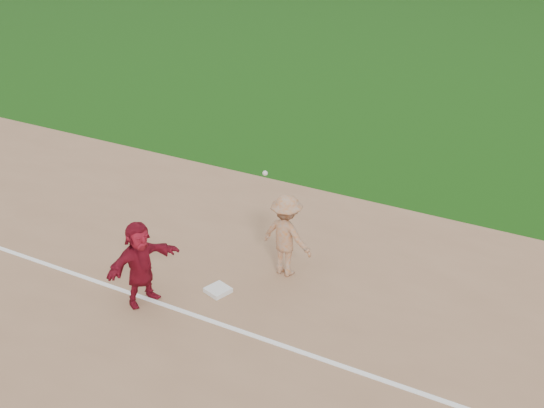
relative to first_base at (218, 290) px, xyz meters
The scene contains 5 objects.
ground 0.35m from the first_base, ahead, with size 160.00×160.00×0.00m, color #15440D.
foul_line 0.89m from the first_base, 67.48° to the right, with size 60.00×0.10×0.01m, color white.
first_base is the anchor object (origin of this frame).
base_runner 1.57m from the first_base, 139.44° to the right, with size 1.50×0.48×1.62m, color maroon.
first_base_play 1.66m from the first_base, 56.86° to the left, with size 1.15×0.89×2.32m.
Camera 1 is at (5.68, -8.83, 7.18)m, focal length 45.00 mm.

